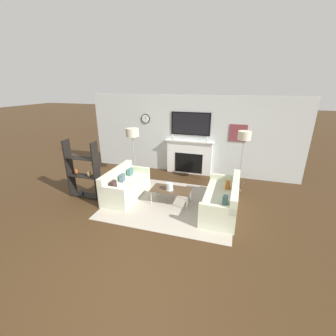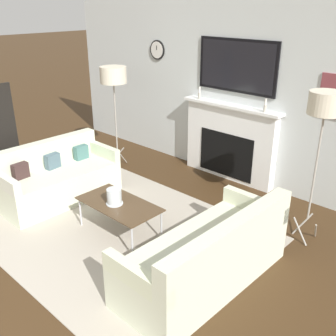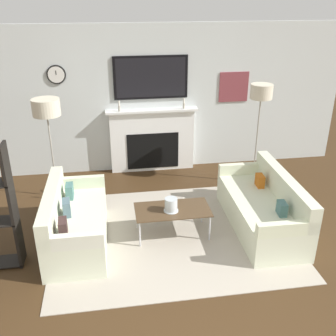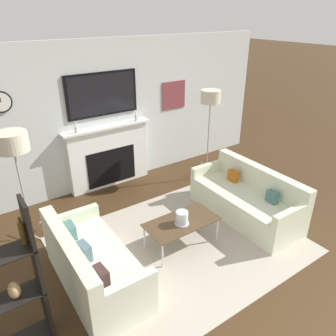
# 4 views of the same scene
# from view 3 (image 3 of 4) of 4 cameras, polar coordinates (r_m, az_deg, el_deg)

# --- Properties ---
(fireplace_wall) EXTENTS (7.35, 0.28, 2.70)m
(fireplace_wall) POSITION_cam_3_polar(r_m,az_deg,el_deg) (7.38, -2.44, 8.90)
(fireplace_wall) COLOR silver
(fireplace_wall) RESTS_ON ground_plane
(area_rug) EXTENTS (3.31, 2.67, 0.01)m
(area_rug) POSITION_cam_3_polar(r_m,az_deg,el_deg) (5.72, 0.56, -9.53)
(area_rug) COLOR #AAA192
(area_rug) RESTS_ON ground_plane
(couch_left) EXTENTS (0.78, 1.66, 0.81)m
(couch_left) POSITION_cam_3_polar(r_m,az_deg,el_deg) (5.54, -13.47, -7.93)
(couch_left) COLOR beige
(couch_left) RESTS_ON ground_plane
(couch_right) EXTENTS (0.83, 1.90, 0.81)m
(couch_right) POSITION_cam_3_polar(r_m,az_deg,el_deg) (5.91, 13.67, -5.82)
(couch_right) COLOR beige
(couch_right) RESTS_ON ground_plane
(coffee_table) EXTENTS (1.05, 0.55, 0.41)m
(coffee_table) POSITION_cam_3_polar(r_m,az_deg,el_deg) (5.52, 0.66, -6.24)
(coffee_table) COLOR #4C3823
(coffee_table) RESTS_ON ground_plane
(hurricane_candle) EXTENTS (0.20, 0.20, 0.19)m
(hurricane_candle) POSITION_cam_3_polar(r_m,az_deg,el_deg) (5.43, 0.45, -5.46)
(hurricane_candle) COLOR silver
(hurricane_candle) RESTS_ON coffee_table
(floor_lamp_left) EXTENTS (0.43, 0.43, 1.69)m
(floor_lamp_left) POSITION_cam_3_polar(r_m,az_deg,el_deg) (6.42, -17.26, 8.23)
(floor_lamp_left) COLOR #9E998E
(floor_lamp_left) RESTS_ON ground_plane
(floor_lamp_right) EXTENTS (0.37, 0.37, 1.80)m
(floor_lamp_right) POSITION_cam_3_polar(r_m,az_deg,el_deg) (6.81, 13.39, 10.47)
(floor_lamp_right) COLOR #9E998E
(floor_lamp_right) RESTS_ON ground_plane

